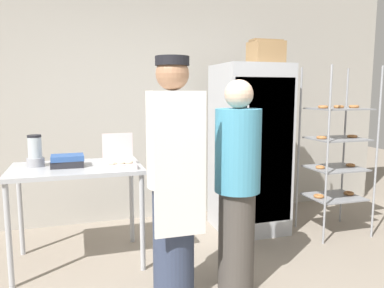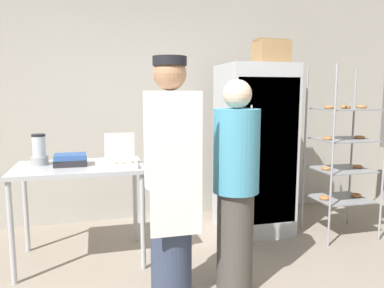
{
  "view_description": "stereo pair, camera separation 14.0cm",
  "coord_description": "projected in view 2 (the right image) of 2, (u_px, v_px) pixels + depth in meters",
  "views": [
    {
      "loc": [
        -0.85,
        -2.06,
        1.53
      ],
      "look_at": [
        0.04,
        0.83,
        1.11
      ],
      "focal_mm": 35.0,
      "sensor_mm": 36.0,
      "label": 1
    },
    {
      "loc": [
        -0.72,
        -2.09,
        1.53
      ],
      "look_at": [
        0.04,
        0.83,
        1.11
      ],
      "focal_mm": 35.0,
      "sensor_mm": 36.0,
      "label": 2
    }
  ],
  "objects": [
    {
      "name": "blender_pitcher",
      "position": [
        39.0,
        151.0,
        3.33
      ],
      "size": [
        0.15,
        0.15,
        0.28
      ],
      "color": "#99999E",
      "rests_on": "prep_counter"
    },
    {
      "name": "donut_box",
      "position": [
        121.0,
        162.0,
        3.24
      ],
      "size": [
        0.27,
        0.25,
        0.29
      ],
      "color": "silver",
      "rests_on": "prep_counter"
    },
    {
      "name": "prep_counter",
      "position": [
        80.0,
        176.0,
        3.34
      ],
      "size": [
        1.12,
        0.73,
        0.88
      ],
      "color": "#ADAFB5",
      "rests_on": "ground_plane"
    },
    {
      "name": "baking_rack",
      "position": [
        343.0,
        154.0,
        3.93
      ],
      "size": [
        0.62,
        0.52,
        1.79
      ],
      "color": "#93969B",
      "rests_on": "ground_plane"
    },
    {
      "name": "cardboard_storage_box",
      "position": [
        271.0,
        52.0,
        3.87
      ],
      "size": [
        0.33,
        0.28,
        0.25
      ],
      "color": "#937047",
      "rests_on": "refrigerator"
    },
    {
      "name": "person_customer",
      "position": [
        236.0,
        186.0,
        2.81
      ],
      "size": [
        0.34,
        0.34,
        1.62
      ],
      "color": "#47423D",
      "rests_on": "ground_plane"
    },
    {
      "name": "refrigerator",
      "position": [
        254.0,
        149.0,
        4.08
      ],
      "size": [
        0.72,
        0.73,
        1.82
      ],
      "color": "#ADAFB5",
      "rests_on": "ground_plane"
    },
    {
      "name": "person_baker",
      "position": [
        171.0,
        177.0,
        2.68
      ],
      "size": [
        0.38,
        0.39,
        1.77
      ],
      "color": "#333D56",
      "rests_on": "ground_plane"
    },
    {
      "name": "binder_stack",
      "position": [
        70.0,
        160.0,
        3.31
      ],
      "size": [
        0.28,
        0.21,
        0.1
      ],
      "color": "#232328",
      "rests_on": "prep_counter"
    },
    {
      "name": "back_wall",
      "position": [
        156.0,
        98.0,
        4.51
      ],
      "size": [
        6.4,
        0.12,
        2.92
      ],
      "primitive_type": "cube",
      "color": "#ADA89E",
      "rests_on": "ground_plane"
    }
  ]
}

